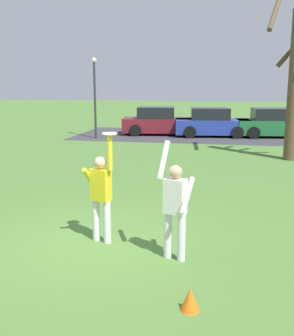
{
  "coord_description": "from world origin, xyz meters",
  "views": [
    {
      "loc": [
        2.47,
        -7.0,
        2.99
      ],
      "look_at": [
        0.92,
        0.92,
        1.31
      ],
      "focal_mm": 44.13,
      "sensor_mm": 36.0,
      "label": 1
    }
  ],
  "objects_px": {
    "person_defender": "(175,204)",
    "parked_car_blue": "(212,123)",
    "lamppost_by_lot": "(95,90)",
    "field_cone_orange": "(190,299)",
    "parked_car_maroon": "(158,122)",
    "frisbee_disc": "(110,134)",
    "person_catcher": "(101,192)",
    "parked_car_green": "(274,124)"
  },
  "relations": [
    {
      "from": "person_defender",
      "to": "parked_car_blue",
      "type": "distance_m",
      "value": 16.76
    },
    {
      "from": "parked_car_blue",
      "to": "lamppost_by_lot",
      "type": "distance_m",
      "value": 6.72
    },
    {
      "from": "field_cone_orange",
      "to": "parked_car_maroon",
      "type": "bearing_deg",
      "value": 100.85
    },
    {
      "from": "parked_car_blue",
      "to": "lamppost_by_lot",
      "type": "xyz_separation_m",
      "value": [
        -6.17,
        -1.91,
        1.86
      ]
    },
    {
      "from": "parked_car_blue",
      "to": "field_cone_orange",
      "type": "xyz_separation_m",
      "value": [
        0.47,
        -18.36,
        -0.57
      ]
    },
    {
      "from": "person_defender",
      "to": "frisbee_disc",
      "type": "relative_size",
      "value": 7.6
    },
    {
      "from": "parked_car_blue",
      "to": "person_catcher",
      "type": "bearing_deg",
      "value": -102.21
    },
    {
      "from": "frisbee_disc",
      "to": "lamppost_by_lot",
      "type": "distance_m",
      "value": 15.24
    },
    {
      "from": "parked_car_maroon",
      "to": "parked_car_blue",
      "type": "distance_m",
      "value": 3.1
    },
    {
      "from": "person_catcher",
      "to": "parked_car_maroon",
      "type": "relative_size",
      "value": 0.48
    },
    {
      "from": "parked_car_maroon",
      "to": "lamppost_by_lot",
      "type": "bearing_deg",
      "value": -152.3
    },
    {
      "from": "parked_car_maroon",
      "to": "lamppost_by_lot",
      "type": "relative_size",
      "value": 1.01
    },
    {
      "from": "lamppost_by_lot",
      "to": "field_cone_orange",
      "type": "bearing_deg",
      "value": -68.02
    },
    {
      "from": "person_catcher",
      "to": "person_defender",
      "type": "height_order",
      "value": "person_catcher"
    },
    {
      "from": "parked_car_maroon",
      "to": "field_cone_orange",
      "type": "relative_size",
      "value": 13.42
    },
    {
      "from": "frisbee_disc",
      "to": "parked_car_green",
      "type": "distance_m",
      "value": 17.37
    },
    {
      "from": "frisbee_disc",
      "to": "parked_car_maroon",
      "type": "height_order",
      "value": "frisbee_disc"
    },
    {
      "from": "parked_car_maroon",
      "to": "parked_car_blue",
      "type": "relative_size",
      "value": 1.0
    },
    {
      "from": "parked_car_green",
      "to": "lamppost_by_lot",
      "type": "relative_size",
      "value": 1.01
    },
    {
      "from": "person_defender",
      "to": "field_cone_orange",
      "type": "height_order",
      "value": "person_defender"
    },
    {
      "from": "person_catcher",
      "to": "field_cone_orange",
      "type": "xyz_separation_m",
      "value": [
        1.88,
        -2.13,
        -0.82
      ]
    },
    {
      "from": "person_defender",
      "to": "parked_car_maroon",
      "type": "bearing_deg",
      "value": -59.64
    },
    {
      "from": "person_catcher",
      "to": "person_defender",
      "type": "bearing_deg",
      "value": 0.0
    },
    {
      "from": "parked_car_maroon",
      "to": "parked_car_green",
      "type": "relative_size",
      "value": 1.0
    },
    {
      "from": "person_defender",
      "to": "parked_car_maroon",
      "type": "relative_size",
      "value": 0.48
    },
    {
      "from": "parked_car_maroon",
      "to": "lamppost_by_lot",
      "type": "xyz_separation_m",
      "value": [
        -3.08,
        -2.15,
        1.86
      ]
    },
    {
      "from": "parked_car_maroon",
      "to": "parked_car_blue",
      "type": "height_order",
      "value": "same"
    },
    {
      "from": "person_catcher",
      "to": "person_defender",
      "type": "xyz_separation_m",
      "value": [
        1.46,
        -0.53,
        -0.0
      ]
    },
    {
      "from": "parked_car_green",
      "to": "field_cone_orange",
      "type": "relative_size",
      "value": 13.42
    },
    {
      "from": "frisbee_disc",
      "to": "parked_car_green",
      "type": "height_order",
      "value": "frisbee_disc"
    },
    {
      "from": "frisbee_disc",
      "to": "parked_car_maroon",
      "type": "relative_size",
      "value": 0.06
    },
    {
      "from": "person_catcher",
      "to": "lamppost_by_lot",
      "type": "bearing_deg",
      "value": 128.26
    },
    {
      "from": "frisbee_disc",
      "to": "field_cone_orange",
      "type": "bearing_deg",
      "value": -50.91
    },
    {
      "from": "person_catcher",
      "to": "parked_car_green",
      "type": "relative_size",
      "value": 0.48
    },
    {
      "from": "person_defender",
      "to": "frisbee_disc",
      "type": "bearing_deg",
      "value": 0.0
    },
    {
      "from": "parked_car_green",
      "to": "frisbee_disc",
      "type": "bearing_deg",
      "value": -112.6
    },
    {
      "from": "parked_car_blue",
      "to": "field_cone_orange",
      "type": "bearing_deg",
      "value": -95.77
    },
    {
      "from": "parked_car_blue",
      "to": "parked_car_green",
      "type": "bearing_deg",
      "value": -0.68
    },
    {
      "from": "parked_car_blue",
      "to": "parked_car_maroon",
      "type": "bearing_deg",
      "value": 168.34
    },
    {
      "from": "frisbee_disc",
      "to": "lamppost_by_lot",
      "type": "height_order",
      "value": "lamppost_by_lot"
    },
    {
      "from": "field_cone_orange",
      "to": "person_defender",
      "type": "bearing_deg",
      "value": 104.58
    },
    {
      "from": "parked_car_maroon",
      "to": "frisbee_disc",
      "type": "bearing_deg",
      "value": -90.7
    }
  ]
}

